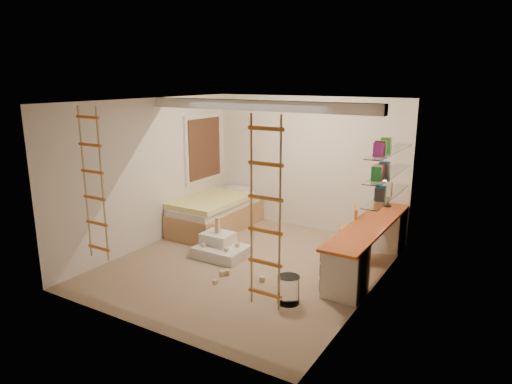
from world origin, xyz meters
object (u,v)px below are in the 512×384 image
Objects in this scene: bed at (216,213)px; swivel_chair at (353,241)px; desk at (369,245)px; play_platform at (221,248)px.

swivel_chair is (2.88, -0.16, 0.00)m from bed.
desk reaches higher than bed.
bed is 1.45m from play_platform.
play_platform is at bearing -161.78° from desk.
desk is 3.22m from bed.
bed is at bearing 173.51° from desk.
bed is 2.22× the size of swivel_chair.
play_platform is (-1.98, -0.96, -0.19)m from swivel_chair.
play_platform is at bearing -51.24° from bed.
desk is 3.35× the size of play_platform.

